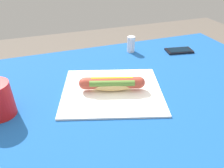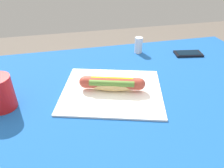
% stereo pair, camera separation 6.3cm
% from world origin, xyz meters
% --- Properties ---
extents(dining_table, '(1.24, 0.86, 0.78)m').
position_xyz_m(dining_table, '(0.00, 0.00, 0.64)').
color(dining_table, brown).
rests_on(dining_table, ground).
extents(paper_wrapper, '(0.40, 0.37, 0.01)m').
position_xyz_m(paper_wrapper, '(0.06, -0.03, 0.79)').
color(paper_wrapper, white).
rests_on(paper_wrapper, dining_table).
extents(hot_dog, '(0.21, 0.10, 0.05)m').
position_xyz_m(hot_dog, '(0.06, -0.03, 0.81)').
color(hot_dog, '#E5BC75').
rests_on(hot_dog, paper_wrapper).
extents(cell_phone, '(0.13, 0.08, 0.01)m').
position_xyz_m(cell_phone, '(-0.35, -0.25, 0.79)').
color(cell_phone, black).
rests_on(cell_phone, dining_table).
extents(salt_shaker, '(0.04, 0.04, 0.07)m').
position_xyz_m(salt_shaker, '(-0.13, -0.32, 0.82)').
color(salt_shaker, silver).
rests_on(salt_shaker, dining_table).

